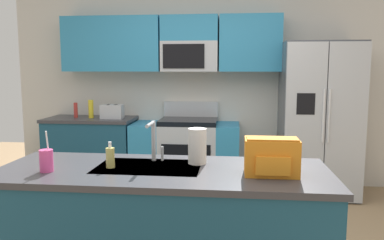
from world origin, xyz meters
The scene contains 13 objects.
kitchen_wall_unit centered at (-0.14, 2.08, 1.47)m, with size 5.20×0.43×2.60m.
back_counter centered at (-1.49, 1.80, 0.45)m, with size 1.14×0.63×0.90m.
range_oven centered at (-0.24, 1.80, 0.44)m, with size 1.36×0.61×1.10m.
refrigerator centered at (1.39, 1.73, 0.93)m, with size 0.90×0.76×1.85m.
island_counter centered at (-0.08, -0.66, 0.45)m, with size 2.13×0.81×0.90m.
toaster centered at (-1.18, 1.75, 0.99)m, with size 0.28×0.16×0.18m.
pepper_mill centered at (-1.69, 1.80, 1.00)m, with size 0.05×0.05×0.20m, color #B2332D.
bottle_yellow centered at (-1.47, 1.78, 1.02)m, with size 0.07×0.07×0.24m, color yellow.
sink_faucet centered at (-0.17, -0.47, 1.07)m, with size 0.08×0.21×0.28m.
drink_cup_pink centered at (-0.79, -0.80, 0.97)m, with size 0.08×0.08×0.26m.
soap_dispenser centered at (-0.42, -0.66, 0.97)m, with size 0.06×0.06×0.17m.
paper_towel_roll centered at (0.13, -0.49, 1.02)m, with size 0.12×0.12×0.24m, color white.
backpack centered at (0.60, -0.72, 1.02)m, with size 0.32×0.22×0.23m.
Camera 1 is at (0.37, -3.04, 1.54)m, focal length 36.15 mm.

